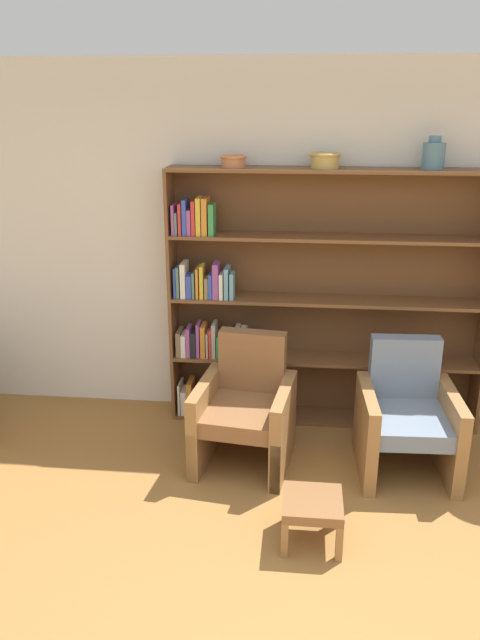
# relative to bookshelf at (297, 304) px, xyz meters

# --- Properties ---
(wall_back) EXTENTS (12.00, 0.06, 2.75)m
(wall_back) POSITION_rel_bookshelf_xyz_m (0.16, 0.17, 0.41)
(wall_back) COLOR silver
(wall_back) RESTS_ON ground
(bookshelf) EXTENTS (2.40, 0.30, 1.99)m
(bookshelf) POSITION_rel_bookshelf_xyz_m (0.00, 0.00, 0.00)
(bookshelf) COLOR brown
(bookshelf) RESTS_ON ground
(bowl_terracotta) EXTENTS (0.19, 0.19, 0.09)m
(bowl_terracotta) POSITION_rel_bookshelf_xyz_m (-0.49, -0.02, 1.08)
(bowl_terracotta) COLOR #C67547
(bowl_terracotta) RESTS_ON bookshelf
(bowl_slate) EXTENTS (0.22, 0.22, 0.11)m
(bowl_slate) POSITION_rel_bookshelf_xyz_m (0.16, -0.02, 1.09)
(bowl_slate) COLOR tan
(bowl_slate) RESTS_ON bookshelf
(vase_tall) EXTENTS (0.16, 0.16, 0.23)m
(vase_tall) POSITION_rel_bookshelf_xyz_m (0.91, -0.02, 1.12)
(vase_tall) COLOR slate
(vase_tall) RESTS_ON bookshelf
(armchair_leather) EXTENTS (0.72, 0.76, 0.89)m
(armchair_leather) POSITION_rel_bookshelf_xyz_m (-0.33, -0.68, -0.57)
(armchair_leather) COLOR olive
(armchair_leather) RESTS_ON ground
(armchair_cushioned) EXTENTS (0.67, 0.70, 0.89)m
(armchair_cushioned) POSITION_rel_bookshelf_xyz_m (0.78, -0.68, -0.57)
(armchair_cushioned) COLOR olive
(armchair_cushioned) RESTS_ON ground
(footstool) EXTENTS (0.34, 0.34, 0.28)m
(footstool) POSITION_rel_bookshelf_xyz_m (0.13, -1.54, -0.73)
(footstool) COLOR olive
(footstool) RESTS_ON ground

